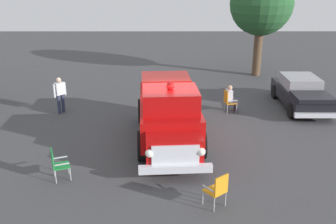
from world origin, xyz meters
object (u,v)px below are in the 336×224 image
object	(u,v)px
spectator_seated	(231,98)
spectator_standing	(60,93)
vintage_fire_truck	(168,111)
classic_hot_rod	(301,93)
lawn_chair_near_truck	(228,100)
lawn_chair_spare	(57,162)
oak_tree_left	(261,4)
lawn_chair_by_car	(218,188)

from	to	relation	value
spectator_seated	spectator_standing	xyz separation A→B (m)	(0.08, -7.84, 0.27)
vintage_fire_truck	classic_hot_rod	world-z (taller)	vintage_fire_truck
spectator_standing	lawn_chair_near_truck	bearing A→B (deg)	90.44
classic_hot_rod	lawn_chair_near_truck	bearing A→B (deg)	-80.15
vintage_fire_truck	classic_hot_rod	xyz separation A→B (m)	(-3.81, 6.33, -0.45)
lawn_chair_spare	oak_tree_left	xyz separation A→B (m)	(-12.93, 9.02, 3.77)
vintage_fire_truck	lawn_chair_spare	bearing A→B (deg)	-49.71
lawn_chair_by_car	oak_tree_left	bearing A→B (deg)	163.51
lawn_chair_by_car	spectator_standing	distance (m)	9.80
lawn_chair_near_truck	lawn_chair_by_car	world-z (taller)	same
lawn_chair_spare	spectator_standing	bearing A→B (deg)	-165.92
vintage_fire_truck	spectator_standing	xyz separation A→B (m)	(-3.13, -4.94, -0.23)
lawn_chair_by_car	classic_hot_rod	bearing A→B (deg)	148.61
vintage_fire_truck	oak_tree_left	size ratio (longest dim) A/B	0.97
classic_hot_rod	spectator_seated	size ratio (longest dim) A/B	3.40
classic_hot_rod	spectator_standing	bearing A→B (deg)	-86.55
vintage_fire_truck	lawn_chair_spare	distance (m)	4.54
vintage_fire_truck	lawn_chair_by_car	world-z (taller)	vintage_fire_truck
spectator_standing	lawn_chair_spare	bearing A→B (deg)	14.08
classic_hot_rod	spectator_seated	distance (m)	3.49
lawn_chair_near_truck	lawn_chair_by_car	bearing A→B (deg)	-10.76
lawn_chair_spare	classic_hot_rod	bearing A→B (deg)	124.51
vintage_fire_truck	classic_hot_rod	size ratio (longest dim) A/B	1.39
vintage_fire_truck	lawn_chair_spare	xyz separation A→B (m)	(2.91, -3.43, -0.61)
vintage_fire_truck	spectator_standing	size ratio (longest dim) A/B	3.63
lawn_chair_near_truck	spectator_seated	distance (m)	0.17
spectator_seated	lawn_chair_spare	bearing A→B (deg)	-45.95
spectator_seated	oak_tree_left	distance (m)	8.19
spectator_seated	oak_tree_left	size ratio (longest dim) A/B	0.20
lawn_chair_near_truck	classic_hot_rod	bearing A→B (deg)	99.85
lawn_chair_by_car	oak_tree_left	distance (m)	15.51
classic_hot_rod	lawn_chair_spare	xyz separation A→B (m)	(6.71, -9.76, -0.16)
oak_tree_left	classic_hot_rod	bearing A→B (deg)	6.76
classic_hot_rod	spectator_standing	size ratio (longest dim) A/B	2.62
lawn_chair_by_car	lawn_chair_spare	xyz separation A→B (m)	(-1.50, -4.75, 0.00)
spectator_seated	spectator_standing	distance (m)	7.84
lawn_chair_by_car	spectator_seated	world-z (taller)	spectator_seated
vintage_fire_truck	spectator_standing	world-z (taller)	vintage_fire_truck
spectator_seated	spectator_standing	bearing A→B (deg)	-89.38
spectator_seated	classic_hot_rod	bearing A→B (deg)	99.81
spectator_standing	classic_hot_rod	bearing A→B (deg)	93.45
lawn_chair_by_car	spectator_standing	world-z (taller)	spectator_standing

